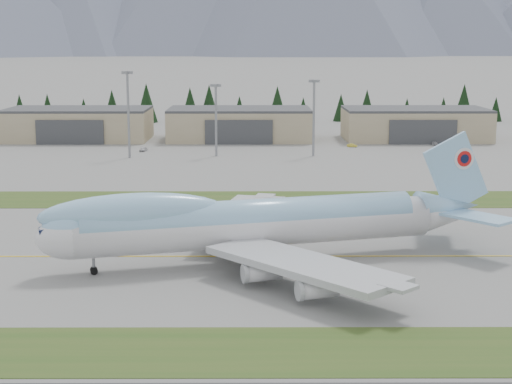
{
  "coord_description": "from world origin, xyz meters",
  "views": [
    {
      "loc": [
        -10.28,
        -117.17,
        32.39
      ],
      "look_at": [
        -9.84,
        11.33,
        8.0
      ],
      "focal_mm": 55.0,
      "sensor_mm": 36.0,
      "label": 1
    }
  ],
  "objects_px": {
    "hangar_center": "(240,124)",
    "service_vehicle_c": "(436,145)",
    "hangar_left": "(79,124)",
    "service_vehicle_b": "(352,147)",
    "service_vehicle_a": "(143,151)",
    "boeing_747_freighter": "(252,222)",
    "hangar_right": "(415,124)"
  },
  "relations": [
    {
      "from": "hangar_center",
      "to": "service_vehicle_c",
      "type": "height_order",
      "value": "hangar_center"
    },
    {
      "from": "hangar_left",
      "to": "service_vehicle_b",
      "type": "distance_m",
      "value": 93.43
    },
    {
      "from": "hangar_left",
      "to": "service_vehicle_b",
      "type": "relative_size",
      "value": 14.69
    },
    {
      "from": "hangar_left",
      "to": "service_vehicle_a",
      "type": "distance_m",
      "value": 39.62
    },
    {
      "from": "boeing_747_freighter",
      "to": "service_vehicle_a",
      "type": "bearing_deg",
      "value": 90.04
    },
    {
      "from": "boeing_747_freighter",
      "to": "service_vehicle_c",
      "type": "xyz_separation_m",
      "value": [
        59.13,
        137.35,
        -6.21
      ]
    },
    {
      "from": "hangar_right",
      "to": "service_vehicle_c",
      "type": "bearing_deg",
      "value": -76.97
    },
    {
      "from": "hangar_center",
      "to": "hangar_right",
      "type": "height_order",
      "value": "same"
    },
    {
      "from": "hangar_left",
      "to": "hangar_center",
      "type": "bearing_deg",
      "value": 0.0
    },
    {
      "from": "hangar_center",
      "to": "service_vehicle_c",
      "type": "xyz_separation_m",
      "value": [
        63.66,
        -15.83,
        -5.39
      ]
    },
    {
      "from": "hangar_left",
      "to": "hangar_right",
      "type": "relative_size",
      "value": 1.0
    },
    {
      "from": "boeing_747_freighter",
      "to": "service_vehicle_b",
      "type": "bearing_deg",
      "value": 61.58
    },
    {
      "from": "hangar_left",
      "to": "hangar_right",
      "type": "bearing_deg",
      "value": 0.0
    },
    {
      "from": "hangar_right",
      "to": "boeing_747_freighter",
      "type": "bearing_deg",
      "value": -109.9
    },
    {
      "from": "service_vehicle_b",
      "to": "hangar_right",
      "type": "bearing_deg",
      "value": -26.9
    },
    {
      "from": "service_vehicle_a",
      "to": "service_vehicle_b",
      "type": "height_order",
      "value": "service_vehicle_a"
    },
    {
      "from": "hangar_left",
      "to": "hangar_center",
      "type": "height_order",
      "value": "same"
    },
    {
      "from": "hangar_right",
      "to": "service_vehicle_c",
      "type": "distance_m",
      "value": 17.12
    },
    {
      "from": "hangar_center",
      "to": "service_vehicle_c",
      "type": "relative_size",
      "value": 13.46
    },
    {
      "from": "hangar_center",
      "to": "service_vehicle_a",
      "type": "relative_size",
      "value": 12.12
    },
    {
      "from": "service_vehicle_b",
      "to": "service_vehicle_c",
      "type": "distance_m",
      "value": 27.77
    },
    {
      "from": "service_vehicle_c",
      "to": "service_vehicle_b",
      "type": "bearing_deg",
      "value": -179.11
    },
    {
      "from": "hangar_center",
      "to": "service_vehicle_a",
      "type": "xyz_separation_m",
      "value": [
        -28.94,
        -29.35,
        -5.39
      ]
    },
    {
      "from": "boeing_747_freighter",
      "to": "hangar_right",
      "type": "xyz_separation_m",
      "value": [
        55.46,
        153.18,
        -0.82
      ]
    },
    {
      "from": "hangar_left",
      "to": "service_vehicle_a",
      "type": "relative_size",
      "value": 12.12
    },
    {
      "from": "boeing_747_freighter",
      "to": "service_vehicle_a",
      "type": "relative_size",
      "value": 18.06
    },
    {
      "from": "boeing_747_freighter",
      "to": "service_vehicle_b",
      "type": "distance_m",
      "value": 137.31
    },
    {
      "from": "hangar_center",
      "to": "service_vehicle_b",
      "type": "relative_size",
      "value": 14.69
    },
    {
      "from": "boeing_747_freighter",
      "to": "service_vehicle_b",
      "type": "relative_size",
      "value": 21.88
    },
    {
      "from": "boeing_747_freighter",
      "to": "service_vehicle_b",
      "type": "height_order",
      "value": "boeing_747_freighter"
    },
    {
      "from": "boeing_747_freighter",
      "to": "service_vehicle_a",
      "type": "distance_m",
      "value": 128.42
    },
    {
      "from": "hangar_center",
      "to": "hangar_right",
      "type": "xyz_separation_m",
      "value": [
        60.0,
        0.0,
        0.0
      ]
    }
  ]
}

